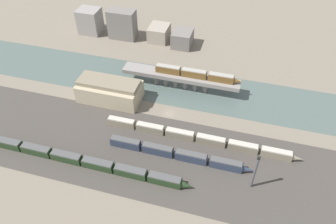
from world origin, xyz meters
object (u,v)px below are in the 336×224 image
at_px(train_yard_near, 86,162).
at_px(signal_tower, 255,172).
at_px(train_on_bridge, 197,74).
at_px(train_yard_mid, 178,154).
at_px(train_yard_far, 199,138).
at_px(warehouse_building, 110,90).

bearing_deg(train_yard_near, signal_tower, 6.53).
bearing_deg(train_on_bridge, signal_tower, -57.97).
bearing_deg(train_yard_mid, train_yard_near, -158.55).
xyz_separation_m(train_on_bridge, train_yard_near, (-30.03, -54.97, -7.44)).
relative_size(train_yard_far, warehouse_building, 2.81).
bearing_deg(warehouse_building, train_yard_far, -18.78).
height_order(train_yard_far, signal_tower, signal_tower).
bearing_deg(signal_tower, warehouse_building, 154.84).
bearing_deg(warehouse_building, train_on_bridge, 24.78).
relative_size(train_yard_mid, signal_tower, 3.46).
xyz_separation_m(train_yard_near, signal_tower, (60.11, 6.88, 6.25)).
height_order(train_on_bridge, train_yard_near, train_on_bridge).
xyz_separation_m(train_on_bridge, train_yard_far, (7.85, -31.91, -7.45)).
distance_m(train_yard_far, signal_tower, 28.20).
height_order(train_yard_mid, signal_tower, signal_tower).
height_order(train_yard_near, train_yard_far, train_yard_near).
bearing_deg(signal_tower, train_yard_near, -173.47).
bearing_deg(train_yard_near, train_on_bridge, 61.35).
relative_size(train_yard_mid, warehouse_building, 1.98).
bearing_deg(train_yard_far, train_on_bridge, 103.83).
height_order(train_yard_near, train_yard_mid, train_yard_mid).
xyz_separation_m(train_yard_far, signal_tower, (22.23, -16.18, 6.27)).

